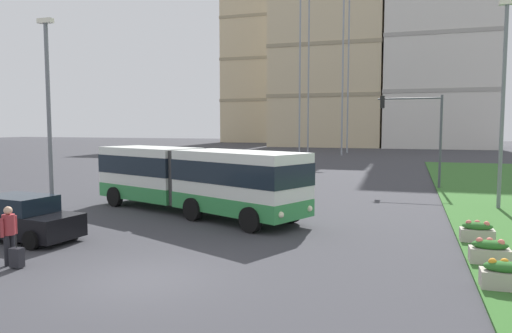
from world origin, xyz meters
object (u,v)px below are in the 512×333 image
Objects in this scene: car_black_sedan at (21,219)px; flower_planter_0 at (505,275)px; streetlight_left at (49,109)px; apartment_tower_west at (261,44)px; articulated_bus at (194,178)px; rolling_suitcase at (17,257)px; pedestrian_crossing at (9,231)px; streetlight_median at (503,97)px; apartment_tower_centre at (441,15)px; traffic_light_far_right at (419,124)px; car_maroon_sedan at (220,173)px; flower_planter_1 at (490,251)px; flower_planter_2 at (477,232)px; apartment_tower_westcentre at (329,51)px.

flower_planter_0 is (15.52, -0.66, -0.33)m from car_black_sedan.
apartment_tower_west reaches higher than streetlight_left.
articulated_bus is 12.18× the size of rolling_suitcase.
streetlight_median is (15.30, 14.64, 4.43)m from pedestrian_crossing.
flower_planter_0 is 86.78m from apartment_tower_centre.
traffic_light_far_right is 22.16m from streetlight_left.
traffic_light_far_right is at bearing 61.99° from pedestrian_crossing.
pedestrian_crossing is at bearing 156.04° from rolling_suitcase.
apartment_tower_west is at bearing 103.51° from pedestrian_crossing.
apartment_tower_centre is at bearing 79.31° from articulated_bus.
apartment_tower_centre is (17.61, 65.09, 23.88)m from car_maroon_sedan.
streetlight_left reaches higher than articulated_bus.
rolling_suitcase is 13.70m from flower_planter_1.
rolling_suitcase reaches higher than flower_planter_2.
rolling_suitcase is at bearing -76.28° from apartment_tower_west.
flower_planter_2 is at bearing -41.29° from car_maroon_sedan.
car_maroon_sedan is 4.10× the size of flower_planter_1.
pedestrian_crossing reaches higher than flower_planter_2.
streetlight_median is (1.90, 7.67, 5.01)m from flower_planter_2.
rolling_suitcase reaches higher than flower_planter_1.
apartment_tower_westcentre is at bearing 93.13° from pedestrian_crossing.
flower_planter_2 is (13.40, 6.97, -0.58)m from pedestrian_crossing.
apartment_tower_westcentre is at bearing 179.00° from apartment_tower_centre.
rolling_suitcase is 0.02× the size of apartment_tower_centre.
flower_planter_1 is 0.02× the size of apartment_tower_west.
traffic_light_far_right reaches higher than flower_planter_0.
pedestrian_crossing is (-1.63, -9.13, -0.65)m from articulated_bus.
apartment_tower_centre is at bearing 77.64° from car_black_sedan.
streetlight_left is 0.18× the size of apartment_tower_centre.
apartment_tower_west is at bearing 110.46° from flower_planter_0.
apartment_tower_westcentre is at bearing 93.42° from rolling_suitcase.
apartment_tower_westcentre is at bearing 94.72° from articulated_bus.
traffic_light_far_right is 0.61× the size of streetlight_median.
streetlight_left is 104.29m from apartment_tower_west.
streetlight_left is 80.47m from apartment_tower_westcentre.
articulated_bus is at bearing -158.05° from streetlight_median.
pedestrian_crossing is at bearing -85.40° from car_maroon_sedan.
articulated_bus is 2.58× the size of car_black_sedan.
pedestrian_crossing is 0.20× the size of streetlight_left.
articulated_bus is 13.84m from flower_planter_0.
apartment_tower_westcentre reaches higher than pedestrian_crossing.
streetlight_median reaches higher than pedestrian_crossing.
apartment_tower_westcentre is at bearing 102.95° from flower_planter_2.
rolling_suitcase is 0.10× the size of streetlight_median.
car_black_sedan is 109.16m from apartment_tower_west.
car_black_sedan is 0.52× the size of streetlight_left.
flower_planter_0 is 1.00× the size of flower_planter_1.
car_maroon_sedan is at bearing 129.54° from flower_planter_0.
car_maroon_sedan is 71.54m from apartment_tower_centre.
apartment_tower_west reaches higher than flower_planter_2.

